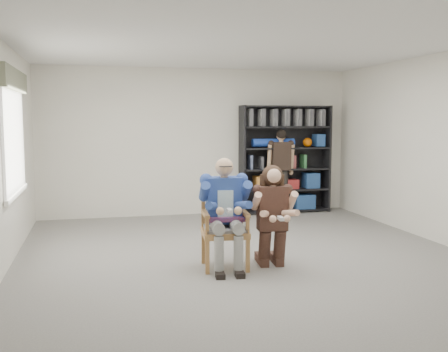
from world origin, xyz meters
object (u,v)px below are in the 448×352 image
object	(u,v)px
armchair	(225,226)
kneeling_woman	(273,217)
standing_man	(281,172)
seated_man	(225,213)
bookshelf	(285,159)

from	to	relation	value
armchair	kneeling_woman	distance (m)	0.60
standing_man	armchair	bearing A→B (deg)	-117.04
seated_man	armchair	bearing A→B (deg)	0.00
kneeling_woman	bookshelf	bearing A→B (deg)	73.17
kneeling_woman	bookshelf	size ratio (longest dim) A/B	0.60
seated_man	standing_man	size ratio (longest dim) A/B	0.84
seated_man	standing_man	bearing A→B (deg)	65.79
seated_man	kneeling_woman	distance (m)	0.60
armchair	kneeling_woman	xyz separation A→B (m)	(0.58, -0.12, 0.10)
kneeling_woman	bookshelf	world-z (taller)	bookshelf
kneeling_woman	bookshelf	xyz separation A→B (m)	(1.52, 3.66, 0.42)
standing_man	seated_man	bearing A→B (deg)	-117.04
seated_man	kneeling_woman	world-z (taller)	seated_man
armchair	seated_man	world-z (taller)	seated_man
armchair	standing_man	bearing A→B (deg)	65.79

